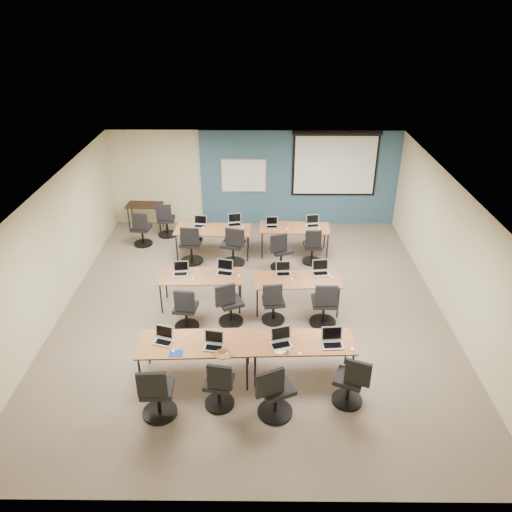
{
  "coord_description": "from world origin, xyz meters",
  "views": [
    {
      "loc": [
        0.15,
        -8.8,
        5.99
      ],
      "look_at": [
        0.07,
        0.4,
        1.08
      ],
      "focal_mm": 35.0,
      "sensor_mm": 36.0,
      "label": 1
    }
  ],
  "objects_px": {
    "laptop_3": "(332,341)",
    "training_table_back_right": "(294,229)",
    "laptop_0": "(164,338)",
    "task_chair_6": "(273,306)",
    "task_chair_2": "(274,395)",
    "task_chair_4": "(186,312)",
    "training_table_mid_right": "(297,281)",
    "laptop_11": "(313,223)",
    "laptop_7": "(321,270)",
    "training_table_back_left": "(213,230)",
    "laptop_2": "(281,340)",
    "task_chair_3": "(351,384)",
    "spare_chair_a": "(166,223)",
    "task_chair_7": "(324,307)",
    "laptop_10": "(272,224)",
    "laptop_4": "(181,271)",
    "projector_screen": "(335,161)",
    "task_chair_0": "(157,396)",
    "laptop_5": "(225,270)",
    "laptop_6": "(283,271)",
    "task_chair_11": "(312,249)",
    "laptop_9": "(235,222)",
    "task_chair_10": "(280,254)",
    "task_chair_1": "(219,388)",
    "training_table_front_left": "(195,345)",
    "task_chair_5": "(229,307)",
    "spare_chair_b": "(142,232)",
    "training_table_front_right": "(303,344)",
    "task_chair_8": "(191,247)",
    "laptop_8": "(200,224)",
    "laptop_1": "(214,343)",
    "training_table_mid_left": "(201,278)",
    "task_chair_9": "(233,249)",
    "whiteboard": "(244,176)"
  },
  "relations": [
    {
      "from": "task_chair_4",
      "to": "projector_screen",
      "type": "bearing_deg",
      "value": 62.19
    },
    {
      "from": "laptop_2",
      "to": "task_chair_3",
      "type": "relative_size",
      "value": 0.35
    },
    {
      "from": "laptop_6",
      "to": "laptop_4",
      "type": "bearing_deg",
      "value": 177.22
    },
    {
      "from": "task_chair_5",
      "to": "task_chair_6",
      "type": "xyz_separation_m",
      "value": [
        0.88,
        0.06,
        -0.01
      ]
    },
    {
      "from": "laptop_3",
      "to": "training_table_back_right",
      "type": "bearing_deg",
      "value": 89.65
    },
    {
      "from": "laptop_2",
      "to": "spare_chair_a",
      "type": "xyz_separation_m",
      "value": [
        -2.92,
        5.65,
        -0.39
      ]
    },
    {
      "from": "task_chair_3",
      "to": "task_chair_7",
      "type": "xyz_separation_m",
      "value": [
        -0.18,
        2.18,
        0.02
      ]
    },
    {
      "from": "task_chair_0",
      "to": "task_chair_6",
      "type": "bearing_deg",
      "value": 50.71
    },
    {
      "from": "laptop_10",
      "to": "spare_chair_b",
      "type": "distance_m",
      "value": 3.44
    },
    {
      "from": "laptop_2",
      "to": "training_table_front_left",
      "type": "bearing_deg",
      "value": 163.69
    },
    {
      "from": "task_chair_7",
      "to": "spare_chair_a",
      "type": "bearing_deg",
      "value": 133.49
    },
    {
      "from": "projector_screen",
      "to": "laptop_10",
      "type": "height_order",
      "value": "projector_screen"
    },
    {
      "from": "projector_screen",
      "to": "task_chair_1",
      "type": "height_order",
      "value": "projector_screen"
    },
    {
      "from": "task_chair_7",
      "to": "laptop_10",
      "type": "relative_size",
      "value": 3.39
    },
    {
      "from": "task_chair_9",
      "to": "training_table_mid_left",
      "type": "bearing_deg",
      "value": -92.04
    },
    {
      "from": "laptop_8",
      "to": "spare_chair_b",
      "type": "bearing_deg",
      "value": 175.25
    },
    {
      "from": "training_table_back_right",
      "to": "task_chair_8",
      "type": "relative_size",
      "value": 1.7
    },
    {
      "from": "training_table_mid_right",
      "to": "projector_screen",
      "type": "bearing_deg",
      "value": 71.18
    },
    {
      "from": "task_chair_2",
      "to": "task_chair_4",
      "type": "xyz_separation_m",
      "value": [
        -1.68,
        2.29,
        -0.03
      ]
    },
    {
      "from": "training_table_mid_left",
      "to": "training_table_mid_right",
      "type": "distance_m",
      "value": 2.01
    },
    {
      "from": "whiteboard",
      "to": "laptop_7",
      "type": "relative_size",
      "value": 3.72
    },
    {
      "from": "task_chair_0",
      "to": "laptop_9",
      "type": "xyz_separation_m",
      "value": [
        0.95,
        5.78,
        0.37
      ]
    },
    {
      "from": "training_table_mid_right",
      "to": "laptop_11",
      "type": "height_order",
      "value": "laptop_11"
    },
    {
      "from": "task_chair_0",
      "to": "laptop_10",
      "type": "relative_size",
      "value": 3.43
    },
    {
      "from": "training_table_back_right",
      "to": "task_chair_11",
      "type": "xyz_separation_m",
      "value": [
        0.42,
        -0.53,
        -0.29
      ]
    },
    {
      "from": "training_table_front_right",
      "to": "task_chair_8",
      "type": "bearing_deg",
      "value": 118.85
    },
    {
      "from": "laptop_8",
      "to": "laptop_3",
      "type": "bearing_deg",
      "value": -52.62
    },
    {
      "from": "task_chair_6",
      "to": "laptop_7",
      "type": "xyz_separation_m",
      "value": [
        1.01,
        0.75,
        0.4
      ]
    },
    {
      "from": "laptop_0",
      "to": "task_chair_6",
      "type": "relative_size",
      "value": 0.33
    },
    {
      "from": "training_table_back_left",
      "to": "laptop_2",
      "type": "bearing_deg",
      "value": -67.93
    },
    {
      "from": "laptop_5",
      "to": "task_chair_3",
      "type": "bearing_deg",
      "value": -40.83
    },
    {
      "from": "task_chair_3",
      "to": "spare_chair_a",
      "type": "distance_m",
      "value": 7.46
    },
    {
      "from": "task_chair_1",
      "to": "training_table_front_left",
      "type": "bearing_deg",
      "value": 133.28
    },
    {
      "from": "laptop_3",
      "to": "laptop_4",
      "type": "xyz_separation_m",
      "value": [
        -2.88,
        2.34,
        -0.0
      ]
    },
    {
      "from": "laptop_0",
      "to": "laptop_8",
      "type": "bearing_deg",
      "value": 105.56
    },
    {
      "from": "laptop_3",
      "to": "task_chair_6",
      "type": "relative_size",
      "value": 0.37
    },
    {
      "from": "training_table_back_left",
      "to": "laptop_5",
      "type": "distance_m",
      "value": 2.22
    },
    {
      "from": "task_chair_11",
      "to": "laptop_3",
      "type": "bearing_deg",
      "value": -93.86
    },
    {
      "from": "laptop_5",
      "to": "laptop_10",
      "type": "relative_size",
      "value": 1.15
    },
    {
      "from": "laptop_9",
      "to": "task_chair_10",
      "type": "height_order",
      "value": "task_chair_10"
    },
    {
      "from": "laptop_9",
      "to": "laptop_1",
      "type": "bearing_deg",
      "value": -102.47
    },
    {
      "from": "task_chair_6",
      "to": "spare_chair_b",
      "type": "relative_size",
      "value": 0.98
    },
    {
      "from": "whiteboard",
      "to": "laptop_8",
      "type": "relative_size",
      "value": 3.9
    },
    {
      "from": "task_chair_7",
      "to": "laptop_10",
      "type": "bearing_deg",
      "value": 107.58
    },
    {
      "from": "laptop_6",
      "to": "laptop_11",
      "type": "xyz_separation_m",
      "value": [
        0.84,
        2.44,
        0.0
      ]
    },
    {
      "from": "laptop_1",
      "to": "spare_chair_a",
      "type": "distance_m",
      "value": 6.02
    },
    {
      "from": "training_table_mid_left",
      "to": "laptop_11",
      "type": "xyz_separation_m",
      "value": [
        2.57,
        2.55,
        0.11
      ]
    },
    {
      "from": "whiteboard",
      "to": "task_chair_4",
      "type": "bearing_deg",
      "value": -101.05
    },
    {
      "from": "spare_chair_b",
      "to": "task_chair_7",
      "type": "bearing_deg",
      "value": -30.61
    },
    {
      "from": "training_table_mid_left",
      "to": "task_chair_0",
      "type": "bearing_deg",
      "value": -97.76
    }
  ]
}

